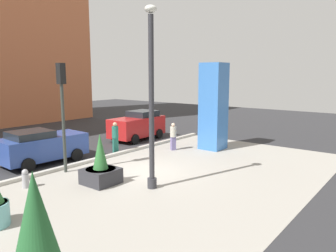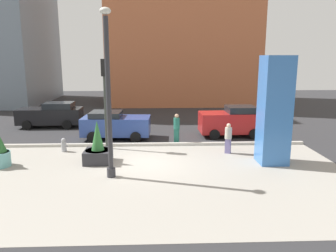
# 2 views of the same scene
# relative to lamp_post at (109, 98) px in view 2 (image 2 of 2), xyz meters

# --- Properties ---
(ground_plane) EXTENTS (60.00, 60.00, 0.00)m
(ground_plane) POSITION_rel_lamp_post_xyz_m (1.39, 5.80, -3.33)
(ground_plane) COLOR #2D2D30
(plaza_pavement) EXTENTS (18.00, 10.00, 0.02)m
(plaza_pavement) POSITION_rel_lamp_post_xyz_m (1.39, -0.20, -3.33)
(plaza_pavement) COLOR #9E998E
(plaza_pavement) RESTS_ON ground_plane
(curb_strip) EXTENTS (18.00, 0.24, 0.16)m
(curb_strip) POSITION_rel_lamp_post_xyz_m (1.39, 4.92, -3.25)
(curb_strip) COLOR #B7B2A8
(curb_strip) RESTS_ON ground_plane
(lamp_post) EXTENTS (0.44, 0.44, 6.82)m
(lamp_post) POSITION_rel_lamp_post_xyz_m (0.00, 0.00, 0.00)
(lamp_post) COLOR #2D2D33
(lamp_post) RESTS_ON ground_plane
(art_pillar_blue) EXTENTS (1.29, 1.29, 5.03)m
(art_pillar_blue) POSITION_rel_lamp_post_xyz_m (7.39, 1.63, -0.81)
(art_pillar_blue) COLOR #3870BC
(art_pillar_blue) RESTS_ON ground_plane
(potted_plant_near_right) EXTENTS (1.27, 1.27, 2.05)m
(potted_plant_near_right) POSITION_rel_lamp_post_xyz_m (-0.87, 1.97, -2.66)
(potted_plant_near_right) COLOR #2D2D33
(potted_plant_near_right) RESTS_ON ground_plane
(fire_hydrant) EXTENTS (0.36, 0.26, 0.75)m
(fire_hydrant) POSITION_rel_lamp_post_xyz_m (-3.00, 3.89, -2.96)
(fire_hydrant) COLOR #99999E
(fire_hydrant) RESTS_ON ground_plane
(traffic_light_far_side) EXTENTS (0.28, 0.42, 4.85)m
(traffic_light_far_side) POSITION_rel_lamp_post_xyz_m (-0.81, 4.45, -0.08)
(traffic_light_far_side) COLOR #333833
(traffic_light_far_side) RESTS_ON ground_plane
(car_curb_east) EXTENTS (4.19, 2.26, 1.69)m
(car_curb_east) POSITION_rel_lamp_post_xyz_m (-0.59, 6.69, -2.45)
(car_curb_east) COLOR #2D4793
(car_curb_east) RESTS_ON ground_plane
(car_intersection) EXTENTS (4.01, 2.09, 1.92)m
(car_intersection) POSITION_rel_lamp_post_xyz_m (6.74, 7.09, -2.36)
(car_intersection) COLOR red
(car_intersection) RESTS_ON ground_plane
(car_curb_west) EXTENTS (4.44, 2.06, 1.77)m
(car_curb_west) POSITION_rel_lamp_post_xyz_m (-5.58, 10.36, -2.44)
(car_curb_west) COLOR black
(car_curb_west) RESTS_ON ground_plane
(pedestrian_crossing) EXTENTS (0.49, 0.49, 1.60)m
(pedestrian_crossing) POSITION_rel_lamp_post_xyz_m (5.65, 3.25, -2.44)
(pedestrian_crossing) COLOR slate
(pedestrian_crossing) RESTS_ON ground_plane
(pedestrian_by_curb) EXTENTS (0.45, 0.45, 1.75)m
(pedestrian_by_curb) POSITION_rel_lamp_post_xyz_m (3.10, 5.38, -2.35)
(pedestrian_by_curb) COLOR #236656
(pedestrian_by_curb) RESTS_ON ground_plane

